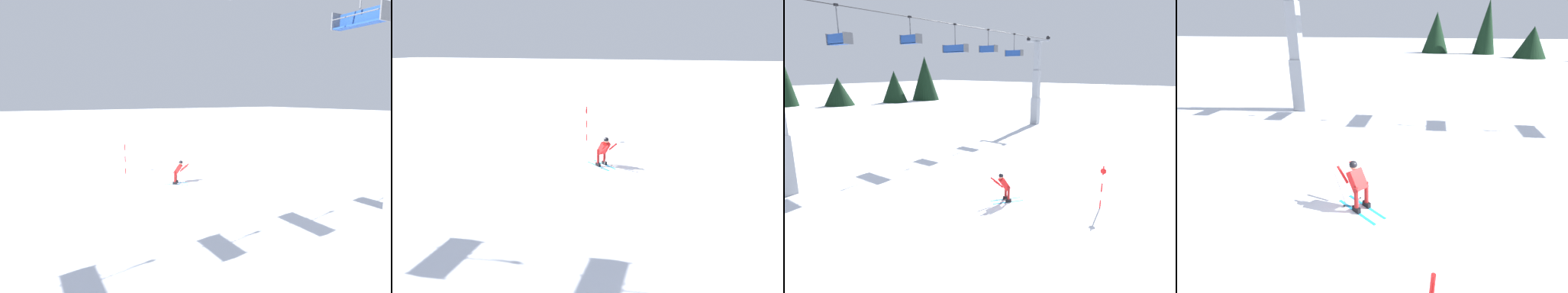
{
  "view_description": "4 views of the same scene",
  "coord_description": "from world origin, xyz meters",
  "views": [
    {
      "loc": [
        7.5,
        17.36,
        5.31
      ],
      "look_at": [
        -0.89,
        2.62,
        2.66
      ],
      "focal_mm": 28.55,
      "sensor_mm": 36.0,
      "label": 1
    },
    {
      "loc": [
        -4.49,
        15.17,
        5.57
      ],
      "look_at": [
        -0.89,
        3.07,
        1.77
      ],
      "focal_mm": 30.72,
      "sensor_mm": 36.0,
      "label": 2
    },
    {
      "loc": [
        -13.5,
        -7.64,
        6.51
      ],
      "look_at": [
        -0.44,
        2.28,
        2.49
      ],
      "focal_mm": 29.13,
      "sensor_mm": 36.0,
      "label": 3
    },
    {
      "loc": [
        0.95,
        -6.49,
        5.08
      ],
      "look_at": [
        -0.73,
        1.88,
        1.41
      ],
      "focal_mm": 25.89,
      "sensor_mm": 36.0,
      "label": 4
    }
  ],
  "objects": [
    {
      "name": "skier_carving_main",
      "position": [
        -0.9,
        0.44,
        0.87
      ],
      "size": [
        1.69,
        1.45,
        1.64
      ],
      "color": "#198CCC",
      "rests_on": "ground_plane"
    },
    {
      "name": "trail_marker_pole",
      "position": [
        1.2,
        -3.7,
        1.14
      ],
      "size": [
        0.07,
        0.28,
        2.11
      ],
      "color": "red",
      "rests_on": "ground_plane"
    },
    {
      "name": "ground_plane",
      "position": [
        0.0,
        0.0,
        0.0
      ],
      "size": [
        260.0,
        260.0,
        0.0
      ],
      "primitive_type": "plane",
      "color": "white"
    },
    {
      "name": "chairlift_seat_nearest",
      "position": [
        -3.36,
        10.17,
        8.18
      ],
      "size": [
        0.61,
        1.88,
        2.19
      ],
      "color": "black"
    }
  ]
}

